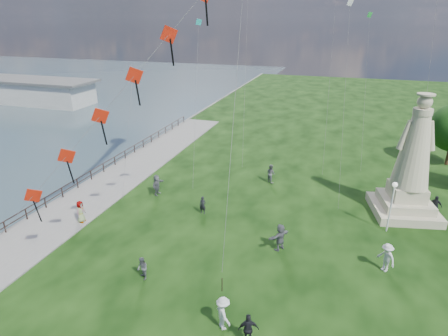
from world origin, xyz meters
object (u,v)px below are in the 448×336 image
(person_8, at_px, (386,258))
(person_2, at_px, (223,313))
(lamppost, at_px, (393,196))
(person_10, at_px, (81,213))
(statue, at_px, (411,171))
(person_6, at_px, (203,205))
(pier_pavilion, at_px, (21,90))
(person_9, at_px, (435,206))
(person_11, at_px, (280,237))
(person_7, at_px, (271,173))
(person_1, at_px, (142,268))
(person_5, at_px, (157,185))
(person_3, at_px, (248,329))

(person_8, bearing_deg, person_2, -91.70)
(lamppost, bearing_deg, person_10, -165.07)
(statue, height_order, person_2, statue)
(statue, xyz_separation_m, person_6, (-15.20, -4.97, -2.88))
(pier_pavilion, xyz_separation_m, statue, (63.38, -25.82, 1.77))
(pier_pavilion, height_order, person_9, pier_pavilion)
(person_10, height_order, person_11, person_11)
(person_9, bearing_deg, person_2, -111.30)
(person_7, xyz_separation_m, person_8, (9.36, -11.01, 0.05))
(person_1, xyz_separation_m, person_11, (7.24, 5.55, 0.22))
(statue, height_order, person_11, statue)
(person_2, bearing_deg, person_8, -93.04)
(person_2, xyz_separation_m, person_11, (1.49, 7.72, 0.02))
(person_2, bearing_deg, pier_pavilion, 6.28)
(pier_pavilion, xyz_separation_m, person_6, (48.19, -30.79, -1.11))
(person_2, distance_m, person_6, 11.98)
(statue, xyz_separation_m, person_7, (-11.28, 2.72, -2.72))
(person_2, bearing_deg, person_10, 18.11)
(pier_pavilion, relative_size, person_5, 16.05)
(person_9, xyz_separation_m, person_11, (-10.71, -8.27, 0.07))
(lamppost, relative_size, person_3, 2.31)
(person_8, bearing_deg, statue, 122.48)
(person_6, relative_size, person_8, 0.77)
(person_2, height_order, person_8, person_8)
(person_2, distance_m, person_10, 14.97)
(pier_pavilion, distance_m, statue, 68.46)
(person_10, bearing_deg, person_7, -47.33)
(pier_pavilion, distance_m, person_3, 69.12)
(person_2, bearing_deg, person_3, -155.38)
(person_5, bearing_deg, person_7, -57.50)
(lamppost, height_order, person_7, lamppost)
(person_5, bearing_deg, person_2, -141.14)
(pier_pavilion, relative_size, person_8, 15.87)
(person_2, height_order, person_9, person_2)
(person_6, distance_m, person_9, 18.17)
(lamppost, bearing_deg, person_9, 44.25)
(person_2, relative_size, person_9, 1.06)
(person_5, bearing_deg, lamppost, -90.91)
(lamppost, distance_m, person_2, 15.22)
(person_7, xyz_separation_m, person_10, (-12.15, -11.89, -0.03))
(statue, relative_size, person_2, 5.15)
(pier_pavilion, bearing_deg, person_10, -41.21)
(person_6, bearing_deg, person_2, -65.71)
(person_8, bearing_deg, person_11, -136.79)
(pier_pavilion, relative_size, lamppost, 7.66)
(pier_pavilion, xyz_separation_m, person_9, (65.60, -25.58, -0.97))
(person_3, bearing_deg, lamppost, -138.70)
(person_6, distance_m, person_11, 7.37)
(person_1, height_order, person_3, person_3)
(person_11, bearing_deg, person_8, 122.55)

